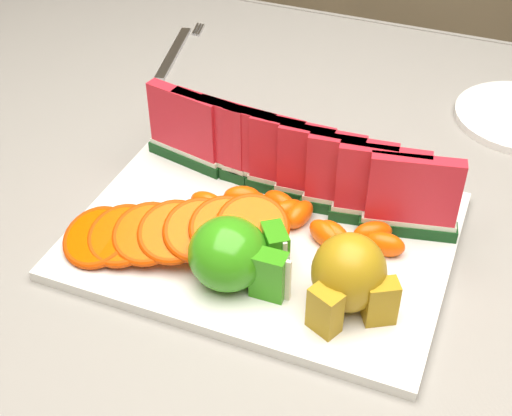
{
  "coord_description": "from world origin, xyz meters",
  "views": [
    {
      "loc": [
        0.18,
        -0.62,
        1.28
      ],
      "look_at": [
        -0.03,
        -0.09,
        0.81
      ],
      "focal_mm": 50.0,
      "sensor_mm": 36.0,
      "label": 1
    }
  ],
  "objects_px": {
    "platter": "(264,235)",
    "fork": "(176,50)",
    "apple_cluster": "(236,255)",
    "pear_cluster": "(349,277)"
  },
  "relations": [
    {
      "from": "apple_cluster",
      "to": "pear_cluster",
      "type": "relative_size",
      "value": 1.27
    },
    {
      "from": "apple_cluster",
      "to": "fork",
      "type": "bearing_deg",
      "value": 123.43
    },
    {
      "from": "platter",
      "to": "fork",
      "type": "height_order",
      "value": "platter"
    },
    {
      "from": "platter",
      "to": "apple_cluster",
      "type": "distance_m",
      "value": 0.09
    },
    {
      "from": "platter",
      "to": "pear_cluster",
      "type": "relative_size",
      "value": 4.24
    },
    {
      "from": "pear_cluster",
      "to": "fork",
      "type": "height_order",
      "value": "pear_cluster"
    },
    {
      "from": "apple_cluster",
      "to": "pear_cluster",
      "type": "xyz_separation_m",
      "value": [
        0.11,
        0.01,
        0.01
      ]
    },
    {
      "from": "fork",
      "to": "apple_cluster",
      "type": "bearing_deg",
      "value": -56.57
    },
    {
      "from": "pear_cluster",
      "to": "platter",
      "type": "bearing_deg",
      "value": 147.67
    },
    {
      "from": "platter",
      "to": "fork",
      "type": "xyz_separation_m",
      "value": [
        -0.29,
        0.36,
        -0.0
      ]
    }
  ]
}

